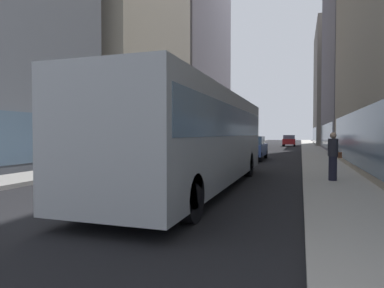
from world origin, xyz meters
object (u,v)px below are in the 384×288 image
Objects in this scene: car_red_coupe at (289,141)px; box_truck at (245,135)px; car_blue_hatchback at (252,148)px; pedestrian_with_handbag at (333,156)px; car_black_suv at (204,146)px; dalmatian_dog at (71,186)px; transit_bus at (198,134)px.

car_red_coupe is 7.56m from box_truck.
box_truck is (-5.60, -5.01, 0.85)m from car_red_coupe.
car_blue_hatchback is 2.58× the size of pedestrian_with_handbag.
car_black_suv is 25.66m from car_red_coupe.
pedestrian_with_handbag reaches higher than dalmatian_dog.
box_truck is at bearing 104.30° from pedestrian_with_handbag.
box_truck is 38.43m from dalmatian_dog.
car_blue_hatchback is at bearing -79.74° from box_truck.
dalmatian_dog is (-3.73, -43.38, -0.31)m from car_red_coupe.
transit_bus is 4.86m from pedestrian_with_handbag.
transit_bus is at bearing -74.76° from car_black_suv.
car_blue_hatchback reaches higher than dalmatian_dog.
car_red_coupe is 37.68m from pedestrian_with_handbag.
box_truck is at bearing 90.00° from car_black_suv.
car_blue_hatchback is 0.58× the size of box_truck.
transit_bus is at bearing -92.31° from car_red_coupe.
car_black_suv is at bearing 105.24° from transit_bus.
box_truck reaches higher than car_red_coupe.
transit_bus is 11.98× the size of dalmatian_dog.
car_red_coupe reaches higher than dalmatian_dog.
dalmatian_dog is at bearing -87.21° from box_truck.
car_red_coupe and car_blue_hatchback have the same top height.
pedestrian_with_handbag is (8.30, -12.55, 0.19)m from car_black_suv.
box_truck is 7.79× the size of dalmatian_dog.
box_truck reaches higher than car_black_suv.
car_blue_hatchback is at bearing -93.38° from car_red_coupe.
pedestrian_with_handbag is (4.30, -10.47, 0.19)m from car_blue_hatchback.
dalmatian_dog is at bearing -84.18° from car_black_suv.
box_truck reaches higher than pedestrian_with_handbag.
car_blue_hatchback is (-1.60, -27.12, 0.00)m from car_red_coupe.
car_blue_hatchback is 11.32m from pedestrian_with_handbag.
car_black_suv is at bearing -102.61° from car_red_coupe.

